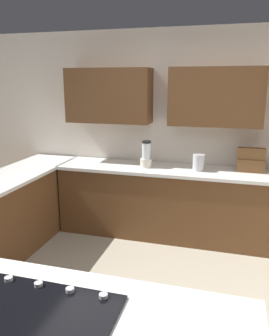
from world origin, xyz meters
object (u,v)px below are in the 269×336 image
(spice_rack, at_px, (251,160))
(kettle, at_px, (199,163))
(blender, at_px, (146,156))
(cooktop, at_px, (30,318))

(spice_rack, bearing_deg, kettle, 9.41)
(spice_rack, bearing_deg, blender, 4.55)
(kettle, bearing_deg, cooktop, 80.62)
(cooktop, distance_m, kettle, 2.93)
(cooktop, bearing_deg, spice_rack, -109.82)
(cooktop, height_order, spice_rack, spice_rack)
(cooktop, relative_size, spice_rack, 2.40)
(blender, xyz_separation_m, kettle, (-0.65, -0.00, -0.04))
(blender, relative_size, kettle, 1.66)
(cooktop, xyz_separation_m, blender, (0.17, -2.89, 0.14))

